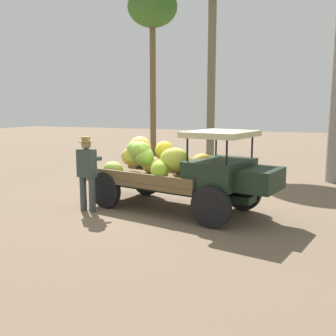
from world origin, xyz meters
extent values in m
plane|color=#76604B|center=(0.00, 0.00, 0.00)|extent=(60.00, 60.00, 0.00)
cube|color=black|center=(0.33, -0.04, 0.47)|extent=(4.01, 1.23, 0.16)
cylinder|color=black|center=(1.91, 0.46, 0.42)|extent=(0.86, 0.31, 0.85)
cylinder|color=black|center=(1.59, -1.11, 0.42)|extent=(0.86, 0.31, 0.85)
cylinder|color=black|center=(-0.83, 1.02, 0.42)|extent=(0.86, 0.31, 0.85)
cylinder|color=black|center=(-1.15, -0.55, 0.42)|extent=(0.86, 0.31, 0.85)
cube|color=brown|center=(-0.11, 0.06, 0.65)|extent=(3.28, 2.29, 0.10)
cube|color=brown|center=(0.05, 0.84, 0.81)|extent=(2.95, 0.68, 0.22)
cube|color=brown|center=(-0.27, -0.73, 0.81)|extent=(2.95, 0.68, 0.22)
cube|color=black|center=(1.56, -0.29, 0.98)|extent=(1.38, 1.71, 0.55)
cube|color=black|center=(2.44, -0.47, 0.92)|extent=(0.90, 1.18, 0.44)
cylinder|color=black|center=(2.12, 0.26, 1.53)|extent=(0.04, 0.04, 0.55)
cylinder|color=black|center=(1.86, -1.01, 1.53)|extent=(0.04, 0.04, 0.55)
cylinder|color=black|center=(1.26, 0.43, 1.53)|extent=(0.04, 0.04, 0.55)
cylinder|color=black|center=(1.00, -0.83, 1.53)|extent=(0.04, 0.04, 0.55)
cube|color=#C3BE8F|center=(1.56, -0.29, 1.80)|extent=(1.50, 1.73, 0.12)
ellipsoid|color=#87C041|center=(-0.28, -0.20, 1.22)|extent=(0.71, 0.74, 0.59)
ellipsoid|color=#91BB40|center=(-0.68, 0.51, 1.33)|extent=(0.51, 0.51, 0.50)
ellipsoid|color=gold|center=(1.09, -0.07, 1.15)|extent=(0.50, 0.45, 0.45)
ellipsoid|color=gold|center=(0.30, 0.38, 1.18)|extent=(0.73, 0.67, 0.42)
ellipsoid|color=#ADCE4A|center=(-1.08, -0.28, 0.89)|extent=(0.68, 0.67, 0.46)
ellipsoid|color=#94C130|center=(0.28, -0.62, 0.96)|extent=(0.66, 0.65, 0.51)
ellipsoid|color=tan|center=(-0.46, 0.54, 0.93)|extent=(0.73, 0.73, 0.48)
ellipsoid|color=gold|center=(0.26, 0.64, 0.99)|extent=(0.59, 0.56, 0.48)
ellipsoid|color=#AEC54B|center=(-0.80, 0.23, 1.20)|extent=(0.70, 0.71, 0.55)
ellipsoid|color=#92B542|center=(-0.38, -0.22, 1.37)|extent=(0.64, 0.64, 0.48)
ellipsoid|color=#8EC13F|center=(-0.49, -0.16, 1.37)|extent=(0.85, 0.80, 0.55)
ellipsoid|color=gold|center=(0.12, 0.05, 1.35)|extent=(0.49, 0.62, 0.61)
ellipsoid|color=gold|center=(-1.09, 0.60, 1.08)|extent=(0.49, 0.51, 0.52)
ellipsoid|color=#B6BF3E|center=(0.59, -0.51, 1.25)|extent=(0.66, 0.44, 0.56)
ellipsoid|color=gold|center=(-0.64, 0.30, 1.41)|extent=(0.58, 0.57, 0.58)
ellipsoid|color=gold|center=(0.52, 0.19, 1.07)|extent=(0.51, 0.56, 0.53)
cylinder|color=#3C4644|center=(-1.49, -0.95, 0.40)|extent=(0.15, 0.15, 0.80)
cylinder|color=#3C4644|center=(-1.24, -0.97, 0.40)|extent=(0.15, 0.15, 0.80)
cube|color=#35423F|center=(-1.37, -0.96, 1.11)|extent=(0.42, 0.28, 0.63)
cylinder|color=#35423F|center=(-1.46, -0.85, 1.20)|extent=(0.30, 0.39, 0.10)
cylinder|color=#35423F|center=(-1.26, -0.87, 1.20)|extent=(0.35, 0.36, 0.10)
sphere|color=#957C57|center=(-1.37, -0.96, 1.53)|extent=(0.22, 0.22, 0.22)
cylinder|color=olive|center=(-1.37, -0.96, 1.60)|extent=(0.34, 0.34, 0.02)
cylinder|color=olive|center=(-1.37, -0.96, 1.66)|extent=(0.20, 0.20, 0.10)
cube|color=olive|center=(-2.01, 0.93, 0.25)|extent=(0.44, 0.50, 0.49)
cylinder|color=#6B674E|center=(-1.09, 8.15, 3.70)|extent=(0.35, 0.35, 7.40)
cylinder|color=brown|center=(-4.31, 9.16, 3.29)|extent=(0.29, 0.29, 6.57)
ellipsoid|color=#3B6C2A|center=(-4.31, 9.16, 7.04)|extent=(2.36, 2.36, 1.89)
camera|label=1|loc=(3.59, -8.21, 2.37)|focal=41.11mm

